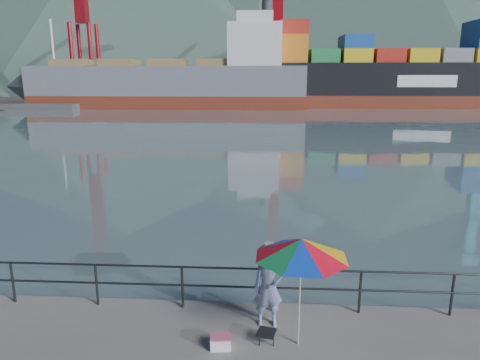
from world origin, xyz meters
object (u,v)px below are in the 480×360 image
fisherman (268,288)px  cooler_bag (221,343)px  bulk_carrier (179,83)px  container_ship (427,73)px  beach_umbrella (301,248)px

fisherman → cooler_bag: bearing=-137.5°
bulk_carrier → container_ship: container_ship is taller
fisherman → container_ship: size_ratio=0.03×
fisherman → beach_umbrella: size_ratio=0.73×
beach_umbrella → bulk_carrier: (-16.08, 69.05, 2.14)m
beach_umbrella → bulk_carrier: 70.93m
cooler_bag → container_ship: size_ratio=0.01×
fisherman → container_ship: 78.95m
cooler_bag → container_ship: bearing=62.5°
fisherman → bulk_carrier: size_ratio=0.04×
bulk_carrier → container_ship: 44.87m
bulk_carrier → container_ship: size_ratio=0.85×
bulk_carrier → fisherman: bearing=-77.2°
beach_umbrella → cooler_bag: bearing=-171.6°
fisherman → cooler_bag: 1.48m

